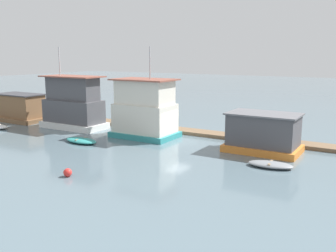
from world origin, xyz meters
TOP-DOWN VIEW (x-y plane):
  - ground_plane at (0.00, 0.00)m, footprint 200.00×200.00m
  - dock_walkway at (0.00, 3.29)m, footprint 51.00×1.85m
  - houseboat_brown at (-19.49, -0.51)m, footprint 6.09×3.48m
  - houseboat_white at (-11.41, -0.45)m, footprint 6.68×3.21m
  - houseboat_teal at (-2.87, -0.25)m, footprint 5.62×3.69m
  - houseboat_orange at (7.77, 0.07)m, footprint 5.50×3.51m
  - dinghy_teal at (-6.15, -4.93)m, footprint 3.33×1.69m
  - dinghy_grey at (9.45, -3.64)m, footprint 3.05×1.72m
  - buoy_red at (-0.56, -11.89)m, footprint 0.52×0.52m

SIDE VIEW (x-z plane):
  - ground_plane at x=0.00m, z-range 0.00..0.00m
  - dock_walkway at x=0.00m, z-range 0.00..0.30m
  - dinghy_grey at x=9.45m, z-range 0.00..0.37m
  - dinghy_teal at x=-6.15m, z-range 0.00..0.40m
  - buoy_red at x=-0.56m, z-range 0.00..0.52m
  - houseboat_brown at x=-19.49m, z-range -0.08..2.95m
  - houseboat_orange at x=7.77m, z-range -0.05..2.93m
  - houseboat_white at x=-11.41m, z-range -1.71..6.34m
  - houseboat_teal at x=-2.87m, z-range -1.56..6.41m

